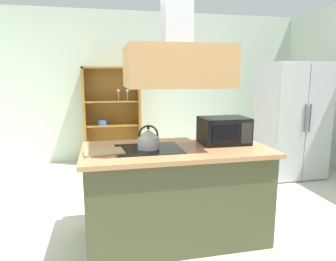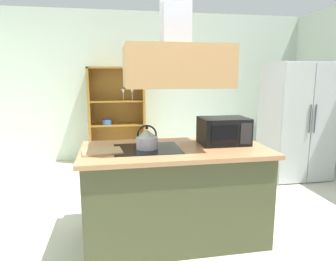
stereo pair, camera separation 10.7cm
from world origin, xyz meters
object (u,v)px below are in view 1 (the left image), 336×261
refrigerator (291,120)px  cutting_board (104,152)px  microwave (224,130)px  dish_cabinet (112,121)px  kettle (148,139)px

refrigerator → cutting_board: 3.24m
refrigerator → microwave: bearing=-140.7°
dish_cabinet → kettle: size_ratio=7.73×
refrigerator → microwave: size_ratio=3.81×
kettle → dish_cabinet: bearing=94.5°
refrigerator → cutting_board: bearing=-152.0°
dish_cabinet → microwave: size_ratio=3.71×
refrigerator → dish_cabinet: (-2.68, 1.39, -0.12)m
microwave → refrigerator: bearing=39.3°
refrigerator → kettle: bearing=-149.3°
cutting_board → kettle: bearing=8.6°
cutting_board → microwave: (1.17, 0.13, 0.12)m
kettle → cutting_board: 0.42m
kettle → microwave: size_ratio=0.48×
cutting_board → dish_cabinet: bearing=86.5°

